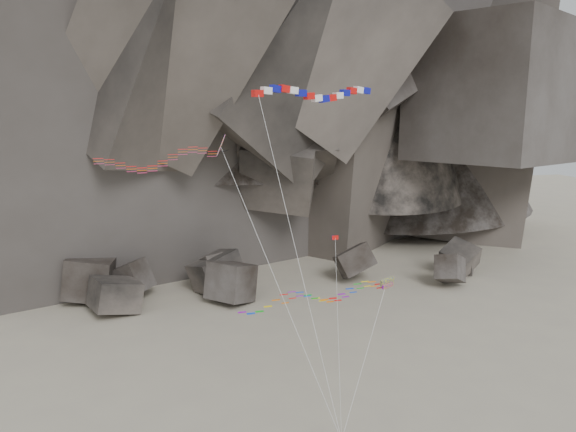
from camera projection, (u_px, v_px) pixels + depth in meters
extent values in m
plane|color=#A19881|center=(317.00, 424.00, 45.49)|extent=(260.00, 260.00, 0.00)
cube|color=#47423F|center=(354.00, 269.00, 81.33)|extent=(6.25, 5.11, 6.17)
cube|color=#47423F|center=(231.00, 285.00, 72.45)|extent=(7.22, 7.38, 5.64)
cube|color=#47423F|center=(132.00, 283.00, 74.18)|extent=(6.51, 6.10, 5.31)
cube|color=#47423F|center=(217.00, 276.00, 78.21)|extent=(6.88, 7.57, 5.70)
cube|color=#47423F|center=(92.00, 280.00, 73.57)|extent=(7.20, 7.86, 6.30)
cube|color=#47423F|center=(115.00, 299.00, 68.84)|extent=(7.30, 6.79, 4.84)
cube|color=#47423F|center=(450.00, 275.00, 78.70)|extent=(5.52, 5.89, 5.26)
cube|color=#47423F|center=(216.00, 279.00, 76.09)|extent=(8.28, 7.35, 6.25)
cube|color=#47423F|center=(459.00, 266.00, 83.98)|extent=(6.71, 6.82, 5.54)
cube|color=#47423F|center=(460.00, 267.00, 84.85)|extent=(5.42, 5.37, 3.44)
cylinder|color=silver|center=(281.00, 292.00, 40.99)|extent=(7.43, 6.97, 20.84)
cube|color=red|center=(257.00, 93.00, 43.65)|extent=(0.97, 0.83, 0.54)
cube|color=white|center=(266.00, 91.00, 44.10)|extent=(1.00, 0.85, 0.61)
cube|color=#0D0F94|center=(275.00, 89.00, 44.51)|extent=(1.03, 0.86, 0.65)
cube|color=red|center=(284.00, 89.00, 44.92)|extent=(1.03, 0.86, 0.65)
cube|color=white|center=(293.00, 90.00, 45.35)|extent=(1.01, 0.85, 0.62)
cube|color=#0D0F94|center=(301.00, 93.00, 45.82)|extent=(0.98, 0.83, 0.56)
cube|color=red|center=(309.00, 96.00, 46.34)|extent=(1.00, 0.84, 0.59)
cube|color=white|center=(317.00, 98.00, 46.90)|extent=(1.02, 0.85, 0.64)
cube|color=#0D0F94|center=(324.00, 99.00, 47.49)|extent=(1.03, 0.86, 0.65)
cube|color=red|center=(331.00, 98.00, 48.08)|extent=(1.02, 0.85, 0.63)
cube|color=white|center=(338.00, 96.00, 48.66)|extent=(0.99, 0.84, 0.58)
cube|color=#0D0F94|center=(345.00, 93.00, 49.22)|extent=(0.99, 0.84, 0.58)
cube|color=red|center=(352.00, 91.00, 49.75)|extent=(1.02, 0.85, 0.63)
cube|color=white|center=(358.00, 90.00, 50.25)|extent=(1.03, 0.86, 0.65)
cube|color=#0D0F94|center=(365.00, 91.00, 50.73)|extent=(1.02, 0.85, 0.64)
cylinder|color=silver|center=(298.00, 261.00, 42.05)|extent=(4.14, 9.21, 24.72)
cube|color=#CAD80C|center=(387.00, 282.00, 43.95)|extent=(1.24, 0.74, 0.69)
cube|color=#0CB219|center=(388.00, 286.00, 43.84)|extent=(1.04, 0.57, 0.47)
cylinder|color=silver|center=(365.00, 358.00, 42.31)|extent=(5.12, 4.38, 10.25)
cube|color=red|center=(335.00, 238.00, 43.76)|extent=(0.53, 0.06, 0.33)
cube|color=#0D0F94|center=(333.00, 238.00, 43.73)|extent=(0.19, 0.05, 0.34)
cylinder|color=silver|center=(338.00, 335.00, 42.21)|extent=(1.28, 5.85, 13.68)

